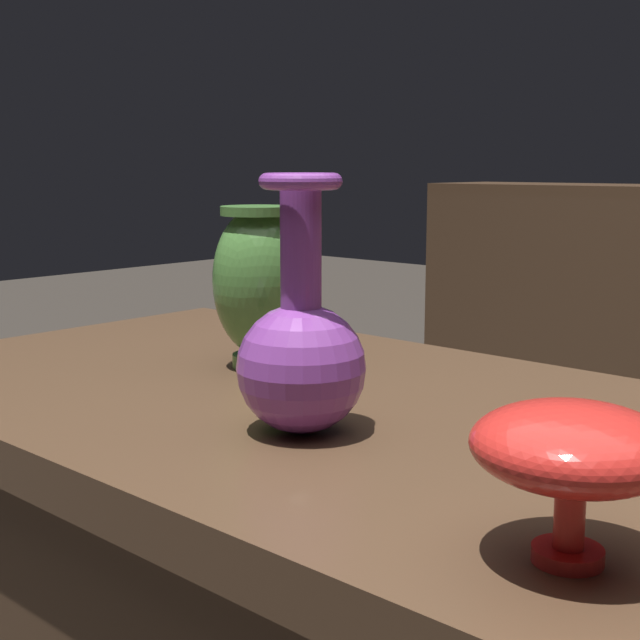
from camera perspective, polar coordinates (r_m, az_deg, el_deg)
The scene contains 3 objects.
vase_centerpiece at distance 0.84m, azimuth -1.23°, elevation -2.01°, with size 0.13×0.13×0.25m.
vase_tall_behind at distance 1.11m, azimuth -4.05°, elevation 2.52°, with size 0.11×0.11×0.21m.
vase_left_accent at distance 0.59m, azimuth 16.06°, elevation -8.07°, with size 0.13×0.13×0.11m.
Camera 1 is at (0.62, -0.71, 1.06)m, focal length 49.42 mm.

